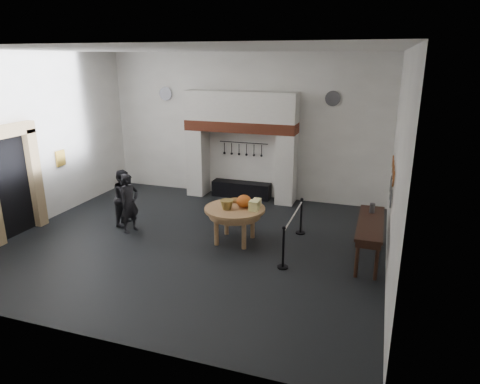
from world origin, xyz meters
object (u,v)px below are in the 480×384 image
(work_table, at_px, (235,209))
(side_table, at_px, (371,223))
(visitor_far, at_px, (125,197))
(iron_range, at_px, (241,190))
(barrier_post_near, at_px, (283,249))
(visitor_near, at_px, (129,203))
(barrier_post_far, at_px, (301,217))

(work_table, relative_size, side_table, 0.67)
(side_table, bearing_deg, visitor_far, 178.87)
(work_table, height_order, side_table, side_table)
(visitor_far, bearing_deg, iron_range, -42.93)
(visitor_far, distance_m, barrier_post_near, 4.76)
(visitor_near, bearing_deg, barrier_post_far, -54.28)
(work_table, xyz_separation_m, barrier_post_far, (1.44, 1.00, -0.39))
(iron_range, bearing_deg, visitor_far, -124.48)
(visitor_far, bearing_deg, barrier_post_far, -87.97)
(barrier_post_near, xyz_separation_m, barrier_post_far, (0.00, 2.00, 0.00))
(iron_range, xyz_separation_m, barrier_post_near, (2.39, -4.38, 0.20))
(barrier_post_near, relative_size, barrier_post_far, 1.00)
(visitor_near, relative_size, visitor_far, 1.02)
(barrier_post_far, bearing_deg, visitor_near, -163.44)
(work_table, relative_size, barrier_post_far, 1.63)
(work_table, xyz_separation_m, visitor_near, (-2.77, -0.25, -0.07))
(visitor_far, bearing_deg, side_table, -99.58)
(visitor_near, height_order, visitor_far, visitor_near)
(side_table, distance_m, barrier_post_far, 2.01)
(side_table, xyz_separation_m, barrier_post_near, (-1.71, -1.02, -0.42))
(barrier_post_far, bearing_deg, work_table, -145.19)
(visitor_far, relative_size, barrier_post_near, 1.68)
(iron_range, xyz_separation_m, barrier_post_far, (2.39, -2.38, 0.20))
(iron_range, height_order, work_table, work_table)
(barrier_post_far, bearing_deg, barrier_post_near, -90.00)
(barrier_post_near, bearing_deg, work_table, 145.25)
(iron_range, distance_m, barrier_post_near, 5.00)
(visitor_near, relative_size, side_table, 0.70)
(iron_range, bearing_deg, work_table, -74.25)
(work_table, height_order, visitor_far, visitor_far)
(work_table, distance_m, visitor_near, 2.79)
(work_table, relative_size, visitor_near, 0.95)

